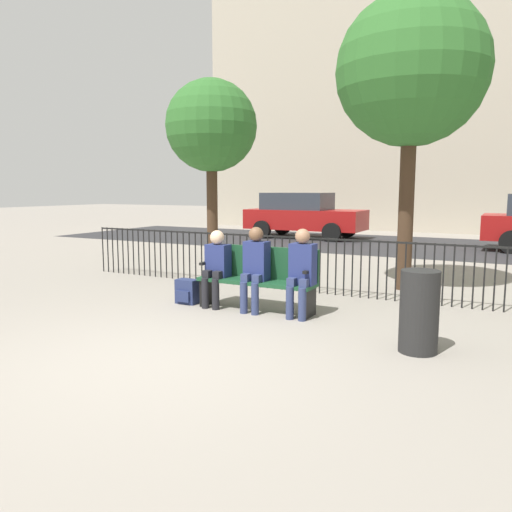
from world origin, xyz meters
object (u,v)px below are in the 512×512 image
object	(u,v)px
seated_person_0	(216,264)
seated_person_2	(301,268)
tree_2	(211,127)
seated_person_1	(255,265)
tree_0	(412,72)
trash_bin	(419,312)
backpack	(187,292)
park_bench	(259,276)
parked_car_1	(303,214)

from	to	relation	value
seated_person_0	seated_person_2	size ratio (longest dim) A/B	0.94
seated_person_2	tree_2	xyz separation A→B (m)	(-4.12, 4.21, 2.55)
seated_person_1	tree_2	size ratio (longest dim) A/B	0.28
seated_person_1	tree_0	bearing A→B (deg)	59.24
seated_person_2	trash_bin	bearing A→B (deg)	-24.89
backpack	tree_0	distance (m)	5.19
backpack	tree_2	bearing A→B (deg)	117.81
trash_bin	seated_person_0	bearing A→B (deg)	165.66
park_bench	parked_car_1	bearing A→B (deg)	108.92
park_bench	parked_car_1	size ratio (longest dim) A/B	0.42
seated_person_2	trash_bin	size ratio (longest dim) A/B	1.36
seated_person_1	parked_car_1	size ratio (longest dim) A/B	0.29
tree_0	seated_person_1	bearing A→B (deg)	-120.76
seated_person_1	seated_person_2	world-z (taller)	same
seated_person_2	backpack	distance (m)	1.94
parked_car_1	seated_person_0	bearing A→B (deg)	-74.50
parked_car_1	seated_person_1	bearing A→B (deg)	-71.24
seated_person_2	backpack	size ratio (longest dim) A/B	3.25
trash_bin	seated_person_1	bearing A→B (deg)	161.92
park_bench	tree_0	bearing A→B (deg)	57.80
tree_2	seated_person_1	bearing A→B (deg)	-51.01
seated_person_0	tree_2	bearing A→B (deg)	123.20
park_bench	seated_person_0	world-z (taller)	seated_person_0
seated_person_0	seated_person_2	distance (m)	1.36
park_bench	tree_2	xyz separation A→B (m)	(-3.40, 4.08, 2.74)
tree_2	trash_bin	bearing A→B (deg)	-40.67
seated_person_2	tree_0	size ratio (longest dim) A/B	0.25
seated_person_1	tree_2	world-z (taller)	tree_2
seated_person_2	trash_bin	distance (m)	1.88
seated_person_0	parked_car_1	xyz separation A→B (m)	(-2.91, 10.48, 0.19)
backpack	trash_bin	xyz separation A→B (m)	(3.57, -0.74, 0.26)
parked_car_1	trash_bin	xyz separation A→B (m)	(5.96, -11.26, -0.40)
backpack	tree_0	bearing A→B (deg)	44.47
seated_person_0	seated_person_1	distance (m)	0.65
seated_person_1	parked_car_1	distance (m)	11.07
seated_person_0	seated_person_1	xyz separation A→B (m)	(0.65, 0.00, 0.03)
backpack	parked_car_1	world-z (taller)	parked_car_1
backpack	seated_person_2	bearing A→B (deg)	1.42
tree_0	tree_2	world-z (taller)	tree_0
seated_person_1	tree_0	distance (m)	4.29
park_bench	trash_bin	bearing A→B (deg)	-20.71
tree_2	parked_car_1	distance (m)	6.71
park_bench	seated_person_2	distance (m)	0.76
seated_person_0	trash_bin	world-z (taller)	seated_person_0
tree_2	park_bench	bearing A→B (deg)	-50.23
seated_person_2	parked_car_1	distance (m)	11.32
seated_person_0	backpack	bearing A→B (deg)	-175.27
seated_person_1	seated_person_2	distance (m)	0.71
parked_car_1	backpack	bearing A→B (deg)	-77.18
backpack	trash_bin	bearing A→B (deg)	-11.70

